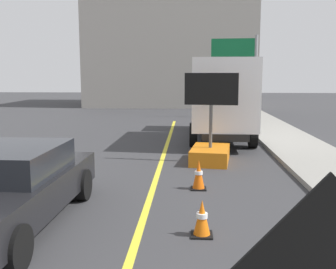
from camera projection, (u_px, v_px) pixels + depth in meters
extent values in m
cube|color=orange|center=(210.00, 155.00, 12.15)|extent=(1.34, 1.93, 0.45)
cylinder|color=#4C4C4C|center=(211.00, 126.00, 12.02)|extent=(0.10, 0.10, 1.30)
cube|color=black|center=(211.00, 89.00, 11.85)|extent=(1.60, 0.30, 0.95)
sphere|color=yellow|center=(230.00, 89.00, 11.79)|extent=(0.09, 0.09, 0.09)
sphere|color=yellow|center=(220.00, 89.00, 11.85)|extent=(0.09, 0.09, 0.09)
sphere|color=yellow|center=(210.00, 89.00, 11.90)|extent=(0.09, 0.09, 0.09)
sphere|color=yellow|center=(200.00, 89.00, 11.96)|extent=(0.09, 0.09, 0.09)
sphere|color=yellow|center=(194.00, 83.00, 11.97)|extent=(0.09, 0.09, 0.09)
sphere|color=yellow|center=(194.00, 95.00, 12.02)|extent=(0.09, 0.09, 0.09)
cube|color=black|center=(220.00, 125.00, 16.64)|extent=(1.75, 7.20, 0.25)
cube|color=silver|center=(218.00, 96.00, 19.02)|extent=(2.30, 2.06, 1.90)
cube|color=silver|center=(222.00, 93.00, 15.35)|extent=(2.37, 4.93, 2.52)
cylinder|color=black|center=(195.00, 121.00, 19.14)|extent=(0.30, 0.91, 0.90)
cylinder|color=black|center=(240.00, 121.00, 18.98)|extent=(0.30, 0.91, 0.90)
cylinder|color=black|center=(193.00, 135.00, 14.62)|extent=(0.30, 0.91, 0.90)
cylinder|color=black|center=(253.00, 136.00, 14.46)|extent=(0.30, 0.91, 0.90)
cube|color=black|center=(5.00, 194.00, 6.96)|extent=(2.06, 4.80, 0.60)
cube|color=black|center=(9.00, 161.00, 7.11)|extent=(1.76, 2.18, 0.50)
cylinder|color=black|center=(16.00, 248.00, 5.37)|extent=(0.24, 0.67, 0.66)
cylinder|color=black|center=(83.00, 185.00, 8.47)|extent=(0.24, 0.67, 0.66)
cylinder|color=gray|center=(255.00, 77.00, 24.11)|extent=(0.18, 0.18, 5.00)
cube|color=#0F6033|center=(233.00, 49.00, 24.06)|extent=(2.59, 0.29, 1.30)
cube|color=white|center=(233.00, 49.00, 24.10)|extent=(1.81, 0.17, 0.18)
cube|color=gray|center=(171.00, 54.00, 35.17)|extent=(13.78, 9.65, 8.94)
cube|color=black|center=(202.00, 235.00, 6.62)|extent=(0.36, 0.36, 0.03)
cone|color=orange|center=(202.00, 217.00, 6.57)|extent=(0.28, 0.28, 0.58)
cylinder|color=white|center=(202.00, 215.00, 6.57)|extent=(0.19, 0.19, 0.08)
cube|color=black|center=(198.00, 188.00, 9.30)|extent=(0.36, 0.36, 0.03)
cone|color=#EA5B0C|center=(199.00, 174.00, 9.25)|extent=(0.28, 0.28, 0.66)
cylinder|color=white|center=(199.00, 173.00, 9.24)|extent=(0.19, 0.19, 0.08)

